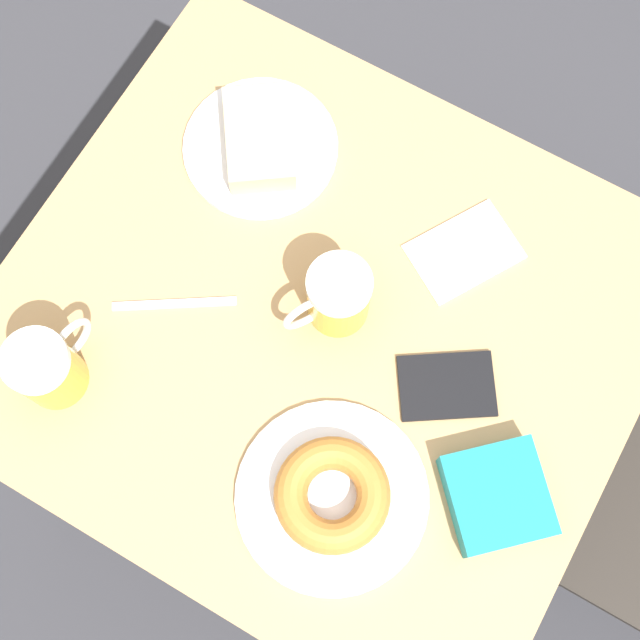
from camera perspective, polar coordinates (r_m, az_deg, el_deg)
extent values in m
plane|color=#333338|center=(1.93, 0.00, -6.56)|extent=(8.00, 8.00, 0.00)
cube|color=tan|center=(1.22, 0.00, -0.47)|extent=(0.77, 0.85, 0.03)
cylinder|color=black|center=(1.76, -5.41, 11.57)|extent=(0.04, 0.04, 0.72)
cylinder|color=black|center=(1.64, -18.13, -7.80)|extent=(0.04, 0.04, 0.72)
cylinder|color=black|center=(1.69, 17.47, -0.44)|extent=(0.04, 0.04, 0.72)
cylinder|color=#2D2823|center=(1.81, 18.68, -5.67)|extent=(0.03, 0.03, 0.43)
cylinder|color=#2D2823|center=(1.74, 14.04, -15.74)|extent=(0.03, 0.03, 0.43)
cylinder|color=silver|center=(1.30, -3.82, 10.96)|extent=(0.22, 0.22, 0.01)
cube|color=#D1B27F|center=(1.27, -3.90, 11.51)|extent=(0.17, 0.16, 0.04)
cylinder|color=silver|center=(1.15, 0.77, -11.25)|extent=(0.25, 0.25, 0.01)
torus|color=#B2702D|center=(1.13, 0.78, -11.12)|extent=(0.15, 0.15, 0.04)
cylinder|color=gold|center=(1.19, -17.02, -3.15)|extent=(0.08, 0.08, 0.09)
cylinder|color=white|center=(1.14, -17.81, -2.49)|extent=(0.08, 0.08, 0.02)
torus|color=silver|center=(1.18, -15.69, -1.32)|extent=(0.07, 0.02, 0.07)
cylinder|color=gold|center=(1.16, 1.20, 1.43)|extent=(0.08, 0.08, 0.09)
cylinder|color=white|center=(1.11, 1.26, 2.32)|extent=(0.08, 0.08, 0.02)
torus|color=silver|center=(1.15, -0.81, 0.48)|extent=(0.07, 0.05, 0.07)
cube|color=white|center=(1.25, 9.21, 4.33)|extent=(0.17, 0.16, 0.00)
cube|color=silver|center=(1.22, -9.30, 1.03)|extent=(0.10, 0.15, 0.00)
cube|color=black|center=(1.19, 8.12, -4.20)|extent=(0.14, 0.15, 0.01)
cube|color=teal|center=(1.16, 11.27, -11.00)|extent=(0.17, 0.17, 0.04)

